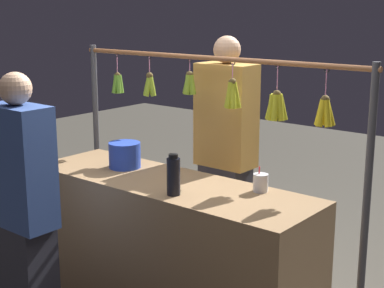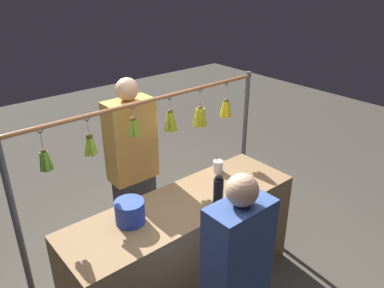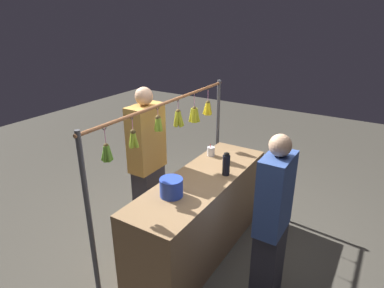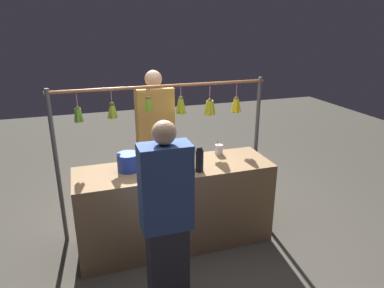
{
  "view_description": "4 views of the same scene",
  "coord_description": "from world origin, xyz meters",
  "px_view_note": "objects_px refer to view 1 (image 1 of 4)",
  "views": [
    {
      "loc": [
        -2.33,
        2.6,
        1.93
      ],
      "look_at": [
        -0.19,
        0.0,
        1.14
      ],
      "focal_mm": 54.79,
      "sensor_mm": 36.0,
      "label": 1
    },
    {
      "loc": [
        1.56,
        1.95,
        2.55
      ],
      "look_at": [
        -0.08,
        0.0,
        1.35
      ],
      "focal_mm": 35.7,
      "sensor_mm": 36.0,
      "label": 2
    },
    {
      "loc": [
        2.59,
        1.49,
        2.44
      ],
      "look_at": [
        0.18,
        0.0,
        1.31
      ],
      "focal_mm": 30.86,
      "sensor_mm": 36.0,
      "label": 3
    },
    {
      "loc": [
        0.83,
        3.1,
        2.25
      ],
      "look_at": [
        -0.18,
        0.0,
        1.09
      ],
      "focal_mm": 32.83,
      "sensor_mm": 36.0,
      "label": 4
    }
  ],
  "objects_px": {
    "drink_cup": "(261,183)",
    "water_bottle": "(173,176)",
    "customer_person": "(24,220)",
    "blue_bucket": "(125,155)",
    "vendor_person": "(226,161)"
  },
  "relations": [
    {
      "from": "blue_bucket",
      "to": "drink_cup",
      "type": "height_order",
      "value": "blue_bucket"
    },
    {
      "from": "vendor_person",
      "to": "blue_bucket",
      "type": "bearing_deg",
      "value": 56.44
    },
    {
      "from": "water_bottle",
      "to": "customer_person",
      "type": "bearing_deg",
      "value": 53.51
    },
    {
      "from": "blue_bucket",
      "to": "customer_person",
      "type": "height_order",
      "value": "customer_person"
    },
    {
      "from": "drink_cup",
      "to": "water_bottle",
      "type": "bearing_deg",
      "value": 46.38
    },
    {
      "from": "water_bottle",
      "to": "vendor_person",
      "type": "bearing_deg",
      "value": -73.91
    },
    {
      "from": "customer_person",
      "to": "blue_bucket",
      "type": "bearing_deg",
      "value": -80.94
    },
    {
      "from": "water_bottle",
      "to": "blue_bucket",
      "type": "xyz_separation_m",
      "value": [
        0.64,
        -0.24,
        -0.03
      ]
    },
    {
      "from": "blue_bucket",
      "to": "customer_person",
      "type": "relative_size",
      "value": 0.13
    },
    {
      "from": "drink_cup",
      "to": "customer_person",
      "type": "relative_size",
      "value": 0.09
    },
    {
      "from": "blue_bucket",
      "to": "customer_person",
      "type": "bearing_deg",
      "value": 99.06
    },
    {
      "from": "water_bottle",
      "to": "customer_person",
      "type": "height_order",
      "value": "customer_person"
    },
    {
      "from": "water_bottle",
      "to": "blue_bucket",
      "type": "relative_size",
      "value": 1.13
    },
    {
      "from": "vendor_person",
      "to": "water_bottle",
      "type": "bearing_deg",
      "value": 106.09
    },
    {
      "from": "drink_cup",
      "to": "vendor_person",
      "type": "xyz_separation_m",
      "value": [
        0.6,
        -0.47,
        -0.06
      ]
    }
  ]
}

